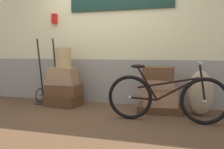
% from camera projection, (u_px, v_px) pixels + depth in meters
% --- Properties ---
extents(ground, '(9.71, 5.20, 0.06)m').
position_uv_depth(ground, '(93.00, 114.00, 3.95)').
color(ground, '#513823').
extents(station_building, '(7.71, 0.74, 2.84)m').
position_uv_depth(station_building, '(107.00, 33.00, 4.62)').
color(station_building, gray).
rests_on(station_building, ground).
extents(suitcase_0, '(0.69, 0.53, 0.21)m').
position_uv_depth(suitcase_0, '(64.00, 100.00, 4.44)').
color(suitcase_0, '#4C2D19').
rests_on(suitcase_0, ground).
extents(suitcase_1, '(0.65, 0.44, 0.20)m').
position_uv_depth(suitcase_1, '(64.00, 89.00, 4.44)').
color(suitcase_1, brown).
rests_on(suitcase_1, suitcase_0).
extents(suitcase_2, '(0.57, 0.39, 0.12)m').
position_uv_depth(suitcase_2, '(62.00, 81.00, 4.42)').
color(suitcase_2, '#937051').
rests_on(suitcase_2, suitcase_1).
extents(suitcase_3, '(0.50, 0.37, 0.21)m').
position_uv_depth(suitcase_3, '(63.00, 73.00, 4.41)').
color(suitcase_3, '#9E754C').
rests_on(suitcase_3, suitcase_2).
extents(suitcase_4, '(0.76, 0.51, 0.13)m').
position_uv_depth(suitcase_4, '(160.00, 108.00, 3.97)').
color(suitcase_4, '#4C2D19').
rests_on(suitcase_4, ground).
extents(suitcase_5, '(0.60, 0.44, 0.13)m').
position_uv_depth(suitcase_5, '(160.00, 101.00, 3.92)').
color(suitcase_5, '#9E754C').
rests_on(suitcase_5, suitcase_4).
extents(suitcase_6, '(0.60, 0.39, 0.16)m').
position_uv_depth(suitcase_6, '(160.00, 93.00, 3.95)').
color(suitcase_6, '#9E754C').
rests_on(suitcase_6, suitcase_5).
extents(suitcase_7, '(0.51, 0.34, 0.15)m').
position_uv_depth(suitcase_7, '(160.00, 84.00, 3.89)').
color(suitcase_7, '#9E754C').
rests_on(suitcase_7, suitcase_6).
extents(suitcase_8, '(0.52, 0.36, 0.22)m').
position_uv_depth(suitcase_8, '(158.00, 73.00, 3.89)').
color(suitcase_8, brown).
rests_on(suitcase_8, suitcase_7).
extents(wicker_basket, '(0.30, 0.30, 0.38)m').
position_uv_depth(wicker_basket, '(63.00, 58.00, 4.35)').
color(wicker_basket, tan).
rests_on(wicker_basket, suitcase_3).
extents(luggage_trolley, '(0.43, 0.37, 1.30)m').
position_uv_depth(luggage_trolley, '(48.00, 89.00, 4.63)').
color(luggage_trolley, black).
rests_on(luggage_trolley, ground).
extents(burlap_sack, '(0.41, 0.35, 0.74)m').
position_uv_depth(burlap_sack, '(200.00, 93.00, 3.73)').
color(burlap_sack, '#9E8966').
rests_on(burlap_sack, ground).
extents(bicycle, '(1.77, 0.46, 0.90)m').
position_uv_depth(bicycle, '(165.00, 98.00, 3.38)').
color(bicycle, black).
rests_on(bicycle, ground).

